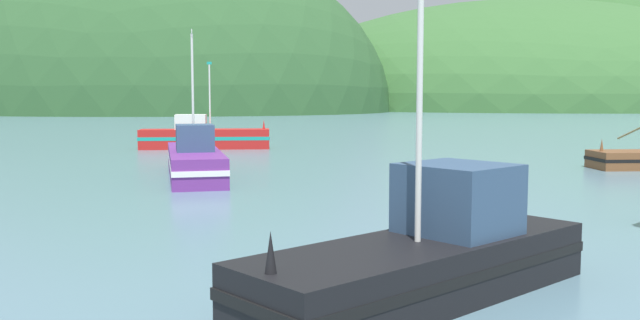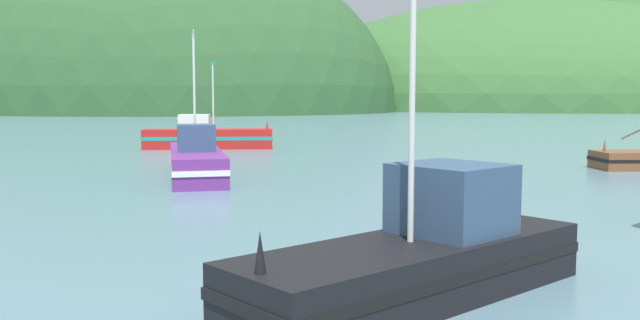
# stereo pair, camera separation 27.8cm
# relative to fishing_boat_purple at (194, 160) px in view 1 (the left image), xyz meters

# --- Properties ---
(hill_far_center) EXTENTS (127.65, 102.12, 88.82)m
(hill_far_center) POSITION_rel_fishing_boat_purple_xyz_m (-77.62, 129.42, -0.82)
(hill_far_center) COLOR #2D562D
(hill_far_center) RESTS_ON ground
(hill_far_left) EXTENTS (105.25, 84.20, 86.22)m
(hill_far_left) POSITION_rel_fishing_boat_purple_xyz_m (51.38, 205.04, -0.82)
(hill_far_left) COLOR #386633
(hill_far_left) RESTS_ON ground
(hill_mid_left) EXTENTS (159.79, 127.83, 65.78)m
(hill_mid_left) POSITION_rel_fishing_boat_purple_xyz_m (12.81, 192.59, -0.82)
(hill_mid_left) COLOR #386633
(hill_mid_left) RESTS_ON ground
(fishing_boat_purple) EXTENTS (7.60, 10.99, 7.30)m
(fishing_boat_purple) POSITION_rel_fishing_boat_purple_xyz_m (0.00, 0.00, 0.00)
(fishing_boat_purple) COLOR #6B2D84
(fishing_boat_purple) RESTS_ON ground
(fishing_boat_black) EXTENTS (6.50, 8.33, 7.74)m
(fishing_boat_black) POSITION_rel_fishing_boat_purple_xyz_m (13.70, -17.23, 0.01)
(fishing_boat_black) COLOR black
(fishing_boat_black) RESTS_ON ground
(fishing_boat_red) EXTENTS (9.88, 5.48, 6.55)m
(fishing_boat_red) POSITION_rel_fishing_boat_purple_xyz_m (-7.37, 16.40, 0.07)
(fishing_boat_red) COLOR red
(fishing_boat_red) RESTS_ON ground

